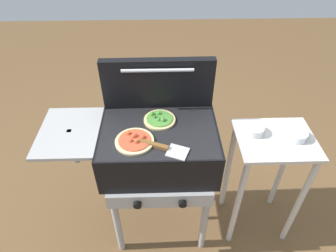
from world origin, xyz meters
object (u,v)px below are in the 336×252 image
(grill, at_px, (157,149))
(topping_bowl_near, at_px, (296,135))
(pizza_pepperoni, at_px, (135,141))
(pizza_veggie, at_px, (159,119))
(spatula, at_px, (163,148))
(prep_table, at_px, (267,167))
(topping_bowl_far, at_px, (254,130))

(grill, distance_m, topping_bowl_near, 0.78)
(pizza_pepperoni, xyz_separation_m, topping_bowl_near, (0.89, 0.10, -0.07))
(pizza_veggie, bearing_deg, pizza_pepperoni, -126.96)
(pizza_pepperoni, height_order, spatula, pizza_pepperoni)
(grill, relative_size, prep_table, 1.18)
(prep_table, relative_size, topping_bowl_far, 7.68)
(spatula, xyz_separation_m, topping_bowl_near, (0.74, 0.15, -0.07))
(spatula, bearing_deg, topping_bowl_near, 11.43)
(pizza_pepperoni, height_order, prep_table, pizza_pepperoni)
(grill, bearing_deg, pizza_pepperoni, -139.65)
(pizza_veggie, distance_m, spatula, 0.22)
(pizza_veggie, height_order, topping_bowl_near, pizza_veggie)
(pizza_veggie, height_order, prep_table, pizza_veggie)
(pizza_veggie, bearing_deg, topping_bowl_far, -2.58)
(pizza_pepperoni, relative_size, prep_table, 0.24)
(pizza_pepperoni, xyz_separation_m, topping_bowl_far, (0.67, 0.14, -0.07))
(topping_bowl_near, bearing_deg, grill, -179.72)
(pizza_pepperoni, distance_m, topping_bowl_far, 0.69)
(grill, relative_size, pizza_veggie, 5.45)
(prep_table, bearing_deg, topping_bowl_far, 157.84)
(grill, xyz_separation_m, topping_bowl_far, (0.56, 0.05, 0.08))
(prep_table, bearing_deg, spatula, -166.70)
(grill, xyz_separation_m, topping_bowl_near, (0.78, 0.00, 0.08))
(pizza_veggie, xyz_separation_m, topping_bowl_near, (0.76, -0.07, -0.07))
(pizza_pepperoni, height_order, topping_bowl_near, pizza_pepperoni)
(spatula, distance_m, prep_table, 0.74)
(grill, distance_m, pizza_pepperoni, 0.21)
(spatula, height_order, topping_bowl_near, spatula)
(topping_bowl_far, bearing_deg, topping_bowl_near, -12.23)
(grill, height_order, topping_bowl_far, grill)
(pizza_pepperoni, xyz_separation_m, spatula, (0.14, -0.05, -0.00))
(pizza_veggie, xyz_separation_m, topping_bowl_far, (0.54, -0.02, -0.07))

